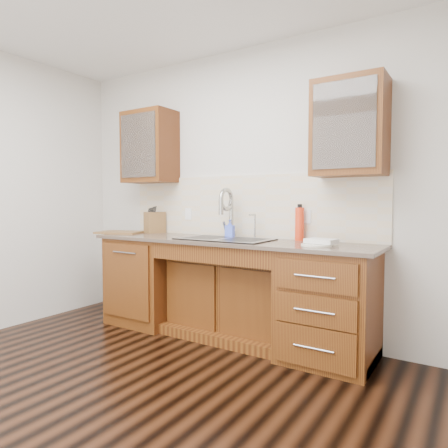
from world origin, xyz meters
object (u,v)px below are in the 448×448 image
Objects in this scene: soap_bottle at (230,229)px; water_bottle at (300,224)px; cutting_board at (120,232)px; knife_block at (155,222)px; plate at (317,245)px.

soap_bottle is 0.67m from water_bottle.
water_bottle is 0.64× the size of cutting_board.
knife_block is 0.50× the size of cutting_board.
soap_bottle is 0.98m from knife_block.
soap_bottle is 0.59× the size of water_bottle.
soap_bottle is 0.95m from plate.
plate is at bearing 12.00° from knife_block.
knife_block is (-1.64, -0.04, -0.03)m from water_bottle.
cutting_board is at bearing -171.80° from water_bottle.
knife_block is at bearing 165.80° from soap_bottle.
soap_bottle is 0.72× the size of plate.
water_bottle reaches higher than knife_block.
plate is at bearing -25.48° from soap_bottle.
plate is 1.92m from knife_block.
water_bottle is 1.64m from knife_block.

